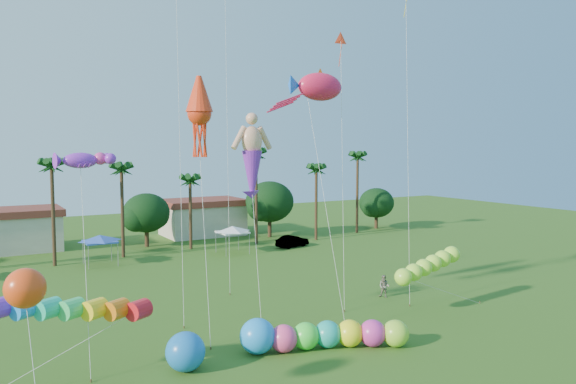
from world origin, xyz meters
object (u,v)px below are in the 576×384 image
car_b (292,241)px  blue_ball (185,352)px  spectator_b (384,286)px  caterpillar_inflatable (319,335)px

car_b → blue_ball: (-23.55, -28.67, 0.35)m
spectator_b → caterpillar_inflatable: caterpillar_inflatable is taller
car_b → caterpillar_inflatable: 33.49m
car_b → blue_ball: 37.10m
spectator_b → caterpillar_inflatable: size_ratio=0.18×
caterpillar_inflatable → blue_ball: size_ratio=4.62×
blue_ball → car_b: bearing=50.6°
spectator_b → caterpillar_inflatable: 12.71m
caterpillar_inflatable → blue_ball: 7.88m
car_b → blue_ball: bearing=126.3°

